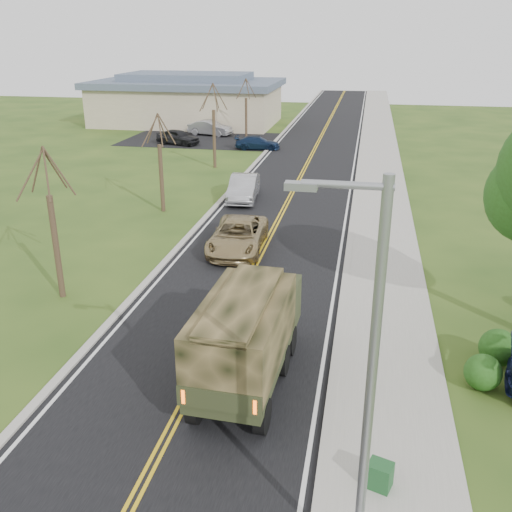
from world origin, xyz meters
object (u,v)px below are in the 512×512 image
(suv_champagne, at_px, (238,236))
(utility_box_far, at_px, (380,475))
(military_truck, at_px, (248,331))
(sedan_silver, at_px, (244,188))

(suv_champagne, relative_size, utility_box_far, 8.22)
(military_truck, bearing_deg, sedan_silver, 104.93)
(suv_champagne, xyz_separation_m, sedan_silver, (-1.62, 8.83, 0.03))
(military_truck, relative_size, sedan_silver, 1.35)
(military_truck, height_order, sedan_silver, military_truck)
(utility_box_far, bearing_deg, suv_champagne, 133.18)
(sedan_silver, bearing_deg, military_truck, -82.66)
(suv_champagne, xyz_separation_m, utility_box_far, (6.67, -14.74, -0.32))
(utility_box_far, bearing_deg, sedan_silver, 128.20)
(sedan_silver, bearing_deg, utility_box_far, -75.80)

